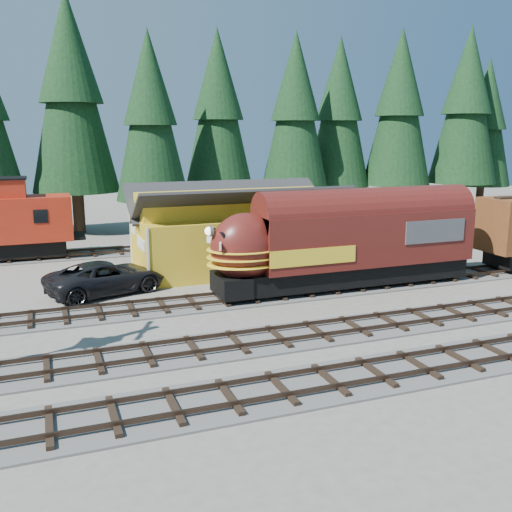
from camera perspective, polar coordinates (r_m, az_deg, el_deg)
name	(u,v)px	position (r m, az deg, el deg)	size (l,w,h in m)	color
ground	(310,318)	(26.41, 5.41, -6.24)	(120.00, 120.00, 0.00)	#6B665B
track_siding	(434,278)	(34.85, 17.41, -2.10)	(68.00, 3.20, 0.33)	#4C4947
track_spur	(64,256)	(41.31, -18.69, 0.00)	(32.00, 3.20, 0.33)	#4C4947
depot	(236,222)	(35.19, -2.01, 3.42)	(12.80, 7.00, 5.30)	gold
conifer_backdrop	(262,112)	(50.92, 0.63, 14.19)	(79.14, 24.01, 17.02)	black
locomotive	(339,245)	(30.86, 8.29, 1.05)	(15.17, 3.01, 4.12)	black
pickup_truck_a	(106,277)	(31.12, -14.76, -2.08)	(2.88, 6.24, 1.73)	black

